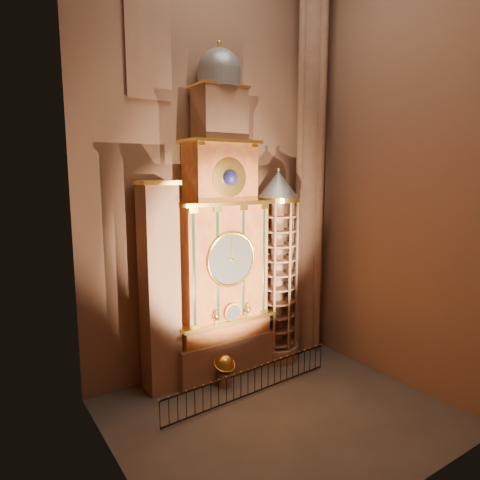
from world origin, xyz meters
TOP-DOWN VIEW (x-y plane):
  - floor at (0.00, 0.00)m, footprint 14.00×14.00m
  - wall_back at (0.00, 6.00)m, footprint 22.00×0.00m
  - wall_left at (-7.00, 0.00)m, footprint 0.00×22.00m
  - wall_right at (7.00, 0.00)m, footprint 0.00×22.00m
  - astronomical_clock at (0.00, 4.96)m, footprint 5.60×2.41m
  - portrait_tower at (-3.40, 4.98)m, footprint 1.80×1.60m
  - stair_turret at (3.50, 4.70)m, footprint 2.50×2.50m
  - gothic_pier at (6.10, 5.00)m, footprint 2.04×2.04m
  - stained_glass_window at (-3.20, 5.92)m, footprint 2.20×0.14m
  - celestial_globe at (-0.70, 3.50)m, footprint 1.13×1.07m
  - iron_railing at (-0.14, 1.97)m, footprint 9.55×0.57m

SIDE VIEW (x-z plane):
  - floor at x=0.00m, z-range 0.00..0.00m
  - iron_railing at x=-0.14m, z-range 0.06..1.33m
  - celestial_globe at x=-0.70m, z-range 0.16..1.75m
  - portrait_tower at x=-3.40m, z-range 0.05..10.25m
  - stair_turret at x=3.50m, z-range -0.13..10.67m
  - astronomical_clock at x=0.00m, z-range -1.67..15.03m
  - wall_back at x=0.00m, z-range 0.00..22.00m
  - wall_left at x=-7.00m, z-range 0.00..22.00m
  - wall_right at x=7.00m, z-range 0.00..22.00m
  - gothic_pier at x=6.10m, z-range 0.00..22.00m
  - stained_glass_window at x=-3.20m, z-range 13.90..19.10m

